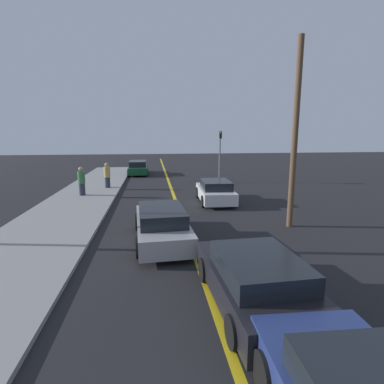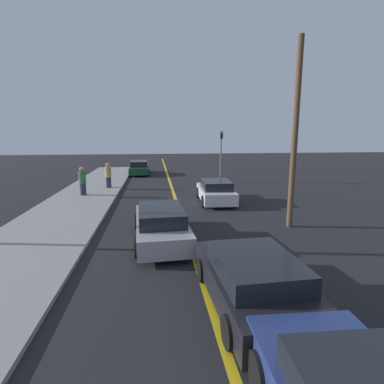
{
  "view_description": "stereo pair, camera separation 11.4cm",
  "coord_description": "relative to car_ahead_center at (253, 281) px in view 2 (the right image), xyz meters",
  "views": [
    {
      "loc": [
        -1.31,
        0.6,
        3.85
      ],
      "look_at": [
        0.52,
        14.33,
        1.15
      ],
      "focal_mm": 28.0,
      "sensor_mm": 36.0,
      "label": 1
    },
    {
      "loc": [
        -1.19,
        0.58,
        3.85
      ],
      "look_at": [
        0.52,
        14.33,
        1.15
      ],
      "focal_mm": 28.0,
      "sensor_mm": 36.0,
      "label": 2
    }
  ],
  "objects": [
    {
      "name": "road_center_line",
      "position": [
        -0.94,
        11.42,
        -0.61
      ],
      "size": [
        0.2,
        60.0,
        0.01
      ],
      "color": "gold",
      "rests_on": "ground_plane"
    },
    {
      "name": "sidewalk_left",
      "position": [
        -6.46,
        11.11,
        -0.55
      ],
      "size": [
        3.87,
        35.37,
        0.13
      ],
      "color": "gray",
      "rests_on": "ground_plane"
    },
    {
      "name": "car_ahead_center",
      "position": [
        0.0,
        0.0,
        0.0
      ],
      "size": [
        2.13,
        4.21,
        1.25
      ],
      "rotation": [
        0.0,
        0.0,
        0.04
      ],
      "color": "black",
      "rests_on": "ground_plane"
    },
    {
      "name": "car_far_distant",
      "position": [
        -1.96,
        4.47,
        0.02
      ],
      "size": [
        2.08,
        4.71,
        1.29
      ],
      "rotation": [
        0.0,
        0.0,
        0.06
      ],
      "color": "#9E9EA3",
      "rests_on": "ground_plane"
    },
    {
      "name": "car_parked_left_lot",
      "position": [
        1.29,
        10.49,
        0.0
      ],
      "size": [
        1.99,
        4.08,
        1.26
      ],
      "rotation": [
        0.0,
        0.0,
        -0.03
      ],
      "color": "silver",
      "rests_on": "ground_plane"
    },
    {
      "name": "car_oncoming_far",
      "position": [
        -3.64,
        23.33,
        0.02
      ],
      "size": [
        2.01,
        4.79,
        1.31
      ],
      "rotation": [
        0.0,
        0.0,
        0.03
      ],
      "color": "#144728",
      "rests_on": "ground_plane"
    },
    {
      "name": "pedestrian_near_curb",
      "position": [
        -6.57,
        12.86,
        0.39
      ],
      "size": [
        0.43,
        0.43,
        1.76
      ],
      "color": "#282D3D",
      "rests_on": "sidewalk_left"
    },
    {
      "name": "pedestrian_mid_group",
      "position": [
        -5.4,
        15.4,
        0.38
      ],
      "size": [
        0.43,
        0.43,
        1.75
      ],
      "color": "#282D3D",
      "rests_on": "sidewalk_left"
    },
    {
      "name": "traffic_light",
      "position": [
        3.07,
        17.28,
        1.87
      ],
      "size": [
        0.18,
        0.4,
        4.05
      ],
      "color": "slate",
      "rests_on": "ground_plane"
    },
    {
      "name": "utility_pole",
      "position": [
        3.45,
        5.54,
        3.16
      ],
      "size": [
        0.24,
        0.24,
        7.54
      ],
      "color": "brown",
      "rests_on": "ground_plane"
    }
  ]
}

